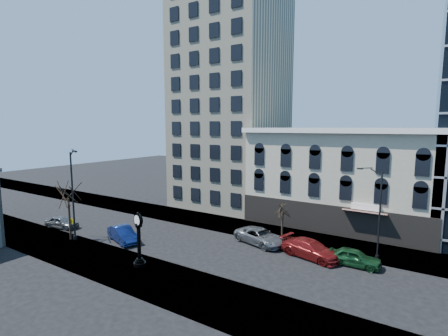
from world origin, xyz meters
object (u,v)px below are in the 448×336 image
Objects in this scene: car_near_a at (62,222)px; car_near_b at (123,234)px; street_lamp_near at (73,171)px; street_clock at (139,242)px; warning_sign at (72,224)px.

car_near_b reaches higher than car_near_a.
car_near_b is at bearing 53.98° from street_lamp_near.
car_near_a is 10.37m from car_near_b.
car_near_a is at bearing -176.73° from street_clock.
warning_sign is at bearing -171.89° from street_clock.
street_clock is 11.90m from street_lamp_near.
street_lamp_near reaches higher than car_near_b.
car_near_a is at bearing 113.19° from car_near_b.
warning_sign is 5.50m from car_near_a.
street_lamp_near is 8.65m from car_near_b.
warning_sign is at bearing -121.48° from car_near_a.
car_near_b is (4.01, 2.91, -7.09)m from street_lamp_near.
street_clock reaches higher than warning_sign.
street_clock is 7.61m from car_near_b.
street_lamp_near reaches higher than car_near_a.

